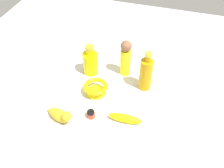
{
  "coord_description": "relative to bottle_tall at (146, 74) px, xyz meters",
  "views": [
    {
      "loc": [
        0.86,
        0.26,
        0.95
      ],
      "look_at": [
        0.0,
        0.0,
        0.08
      ],
      "focal_mm": 41.2,
      "sensor_mm": 36.0,
      "label": 1
    }
  ],
  "objects": [
    {
      "name": "nail_polish_jar",
      "position": [
        0.27,
        -0.2,
        -0.08
      ],
      "size": [
        0.04,
        0.04,
        0.04
      ],
      "color": "#B93B25",
      "rests_on": "ground"
    },
    {
      "name": "banana",
      "position": [
        0.25,
        -0.04,
        -0.07
      ],
      "size": [
        0.04,
        0.16,
        0.04
      ],
      "primitive_type": "ellipsoid",
      "rotation": [
        0.0,
        0.0,
        1.6
      ],
      "color": "yellow",
      "rests_on": "ground"
    },
    {
      "name": "cat_figurine",
      "position": [
        0.33,
        -0.33,
        -0.06
      ],
      "size": [
        0.09,
        0.15,
        0.08
      ],
      "color": "gold",
      "rests_on": "ground"
    },
    {
      "name": "bowl",
      "position": [
        0.11,
        -0.23,
        -0.06
      ],
      "size": [
        0.12,
        0.12,
        0.06
      ],
      "color": "yellow",
      "rests_on": "ground"
    },
    {
      "name": "ground",
      "position": [
        0.11,
        -0.14,
        -0.09
      ],
      "size": [
        2.0,
        2.0,
        0.0
      ],
      "primitive_type": "plane",
      "color": "silver"
    },
    {
      "name": "person_figure_adult",
      "position": [
        -0.08,
        -0.13,
        0.01
      ],
      "size": [
        0.07,
        0.07,
        0.21
      ],
      "color": "yellow",
      "rests_on": "ground"
    },
    {
      "name": "bottle_short",
      "position": [
        -0.03,
        -0.31,
        -0.02
      ],
      "size": [
        0.08,
        0.08,
        0.18
      ],
      "color": "yellow",
      "rests_on": "ground"
    },
    {
      "name": "bottle_tall",
      "position": [
        0.0,
        0.0,
        0.0
      ],
      "size": [
        0.07,
        0.07,
        0.23
      ],
      "color": "#BF8C0B",
      "rests_on": "ground"
    }
  ]
}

